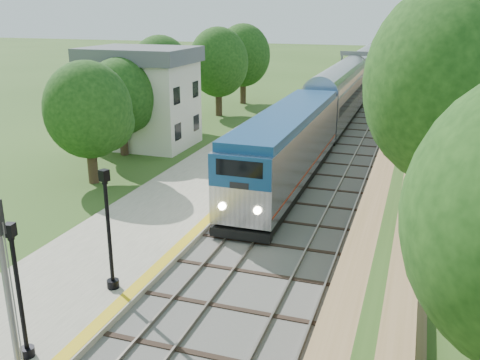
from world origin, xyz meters
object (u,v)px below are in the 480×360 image
(station_building, at_px, (142,96))
(signal_farside, at_px, (393,127))
(lamppost_mid, at_px, (20,300))
(train, at_px, (371,67))
(signal_platform, at_px, (4,272))
(signal_gantry, at_px, (376,64))
(lamppost_far, at_px, (109,237))

(station_building, xyz_separation_m, signal_farside, (20.20, -4.36, -0.27))
(lamppost_mid, distance_m, signal_farside, 24.81)
(station_building, distance_m, lamppost_mid, 29.20)
(train, relative_size, signal_platform, 21.64)
(signal_gantry, relative_size, signal_platform, 1.43)
(station_building, distance_m, lamppost_far, 24.95)
(signal_platform, relative_size, signal_farside, 0.97)
(lamppost_mid, bearing_deg, station_building, 111.20)
(station_building, relative_size, signal_farside, 1.42)
(station_building, height_order, lamppost_far, station_building)
(signal_platform, bearing_deg, lamppost_mid, 119.06)
(station_building, height_order, lamppost_mid, station_building)
(lamppost_far, xyz_separation_m, signal_farside, (9.41, 18.09, 1.24))
(train, relative_size, lamppost_mid, 27.58)
(train, distance_m, signal_farside, 50.78)
(signal_gantry, xyz_separation_m, signal_platform, (-5.37, -53.17, -0.84))
(train, distance_m, lamppost_mid, 73.28)
(train, bearing_deg, signal_farside, -82.98)
(signal_farside, bearing_deg, station_building, 167.81)
(station_building, bearing_deg, train, 73.08)
(signal_gantry, bearing_deg, signal_farside, -82.76)
(signal_gantry, distance_m, lamppost_mid, 52.56)
(train, xyz_separation_m, lamppost_mid, (-3.45, -73.19, 0.06))
(signal_gantry, xyz_separation_m, signal_farside, (3.73, -29.35, -1.00))
(station_building, height_order, train, station_building)
(station_building, xyz_separation_m, signal_gantry, (16.47, 24.99, 0.73))
(signal_gantry, height_order, signal_farside, signal_gantry)
(train, height_order, lamppost_far, lamppost_far)
(train, bearing_deg, signal_platform, -92.24)
(signal_gantry, height_order, train, signal_gantry)
(signal_gantry, relative_size, train, 0.07)
(signal_gantry, bearing_deg, lamppost_mid, -96.48)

